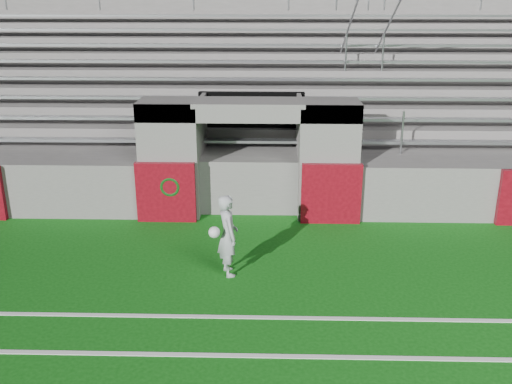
{
  "coord_description": "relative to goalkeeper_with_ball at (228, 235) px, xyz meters",
  "views": [
    {
      "loc": [
        0.48,
        -8.74,
        4.79
      ],
      "look_at": [
        0.2,
        1.8,
        1.1
      ],
      "focal_mm": 40.0,
      "sensor_mm": 36.0,
      "label": 1
    }
  ],
  "objects": [
    {
      "name": "ground",
      "position": [
        0.27,
        -0.47,
        -0.75
      ],
      "size": [
        90.0,
        90.0,
        0.0
      ],
      "primitive_type": "plane",
      "color": "#0D530F",
      "rests_on": "ground"
    },
    {
      "name": "stadium_structure",
      "position": [
        0.27,
        7.5,
        0.74
      ],
      "size": [
        26.0,
        8.48,
        5.42
      ],
      "color": "slate",
      "rests_on": "ground"
    },
    {
      "name": "goalkeeper_with_ball",
      "position": [
        0.0,
        0.0,
        0.0
      ],
      "size": [
        0.58,
        0.64,
        1.5
      ],
      "color": "#A8ACB2",
      "rests_on": "ground"
    },
    {
      "name": "hose_coil",
      "position": [
        -1.43,
        2.45,
        0.03
      ],
      "size": [
        0.5,
        0.14,
        0.53
      ],
      "color": "#0D400C",
      "rests_on": "ground"
    }
  ]
}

